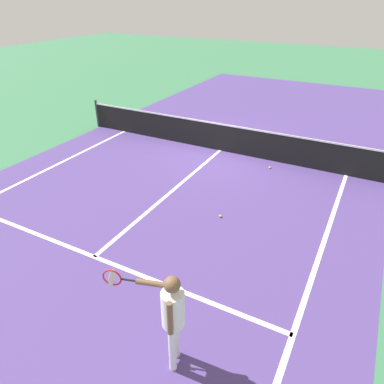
{
  "coord_description": "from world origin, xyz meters",
  "views": [
    {
      "loc": [
        4.46,
        -10.51,
        4.78
      ],
      "look_at": [
        1.34,
        -4.6,
        1.0
      ],
      "focal_mm": 33.19,
      "sensor_mm": 36.0,
      "label": 1
    }
  ],
  "objects_px": {
    "net": "(221,137)",
    "player_near": "(171,312)",
    "tennis_ball_near_net": "(270,168)",
    "tennis_ball_mid_court": "(220,216)"
  },
  "relations": [
    {
      "from": "net",
      "to": "player_near",
      "type": "distance_m",
      "value": 8.14
    },
    {
      "from": "net",
      "to": "tennis_ball_near_net",
      "type": "bearing_deg",
      "value": -17.18
    },
    {
      "from": "tennis_ball_near_net",
      "to": "tennis_ball_mid_court",
      "type": "relative_size",
      "value": 1.0
    },
    {
      "from": "net",
      "to": "tennis_ball_near_net",
      "type": "distance_m",
      "value": 2.09
    },
    {
      "from": "tennis_ball_near_net",
      "to": "tennis_ball_mid_court",
      "type": "xyz_separation_m",
      "value": [
        -0.25,
        -3.22,
        0.0
      ]
    },
    {
      "from": "net",
      "to": "tennis_ball_mid_court",
      "type": "relative_size",
      "value": 165.07
    },
    {
      "from": "net",
      "to": "tennis_ball_mid_court",
      "type": "xyz_separation_m",
      "value": [
        1.7,
        -3.82,
        -0.46
      ]
    },
    {
      "from": "net",
      "to": "tennis_ball_mid_court",
      "type": "distance_m",
      "value": 4.21
    },
    {
      "from": "player_near",
      "to": "tennis_ball_mid_court",
      "type": "relative_size",
      "value": 24.94
    },
    {
      "from": "tennis_ball_mid_court",
      "to": "tennis_ball_near_net",
      "type": "bearing_deg",
      "value": 85.62
    }
  ]
}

